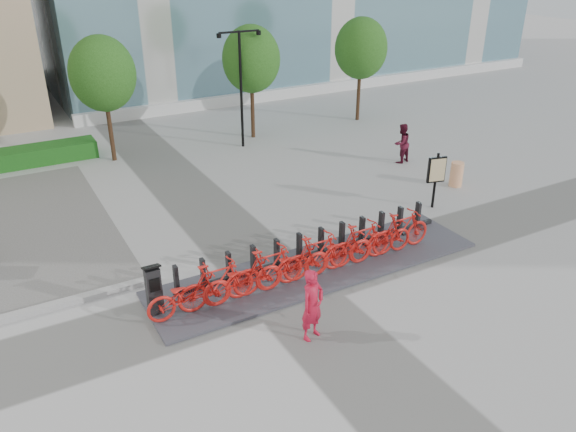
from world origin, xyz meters
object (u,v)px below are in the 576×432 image
kiosk (154,289)px  pedestrian (402,143)px  map_sign (436,172)px  worker_red (312,305)px  bike_0 (188,294)px  construction_barrel (456,174)px

kiosk → pedestrian: (12.13, 5.53, 0.09)m
map_sign → kiosk: bearing=-158.1°
worker_red → pedestrian: 12.31m
kiosk → worker_red: worker_red is taller
bike_0 → map_sign: bearing=-78.7°
bike_0 → map_sign: map_sign is taller
pedestrian → map_sign: bearing=53.4°
worker_red → construction_barrel: size_ratio=1.90×
kiosk → pedestrian: size_ratio=0.83×
construction_barrel → map_sign: 2.47m
bike_0 → pedestrian: pedestrian is taller
worker_red → pedestrian: size_ratio=1.07×
bike_0 → worker_red: (2.16, -2.14, 0.25)m
bike_0 → pedestrian: 12.90m
kiosk → map_sign: (10.21, 1.46, 0.57)m
pedestrian → bike_0: bearing=16.3°
worker_red → kiosk: bearing=119.1°
bike_0 → kiosk: (-0.70, 0.44, 0.10)m
bike_0 → pedestrian: bearing=-62.4°
construction_barrel → map_sign: (-2.08, -1.04, 0.84)m
pedestrian → construction_barrel: (0.15, -3.02, -0.36)m
construction_barrel → map_sign: size_ratio=0.47×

